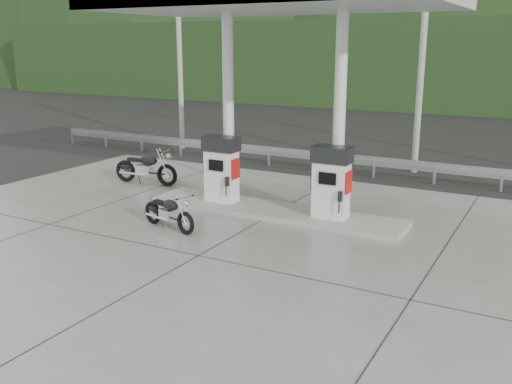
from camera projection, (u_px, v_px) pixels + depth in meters
The scene contains 16 objects.
ground at pixel (223, 243), 12.97m from camera, with size 160.00×160.00×0.00m, color black.
forecourt_apron at pixel (223, 242), 12.97m from camera, with size 18.00×14.00×0.02m, color slate.
pump_island at pixel (273, 211), 15.07m from camera, with size 7.00×1.40×0.15m, color gray.
gas_pump_left at pixel (221, 169), 15.56m from camera, with size 0.95×0.55×1.80m, color white, non-canonical shape.
gas_pump_right at pixel (331, 182), 14.07m from camera, with size 0.95×0.55×1.80m, color white, non-canonical shape.
canopy_column_left at pixel (228, 109), 15.50m from camera, with size 0.30×0.30×5.00m, color white.
canopy_column_right at pixel (339, 116), 14.01m from camera, with size 0.30×0.30×5.00m, color white.
canopy_roof at pixel (275, 2), 13.73m from camera, with size 8.50×5.00×0.40m, color silver.
guardrail at pixel (346, 154), 19.58m from camera, with size 26.00×0.16×1.42m, color gray, non-canonical shape.
road at pixel (376, 157), 22.72m from camera, with size 60.00×7.00×0.01m, color black.
utility_pole_a at pixel (180, 53), 23.74m from camera, with size 0.22×0.22×8.00m, color gray.
utility_pole_b at pixel (422, 55), 19.09m from camera, with size 0.22×0.22×8.00m, color gray.
tree_band at pixel (463, 65), 37.66m from camera, with size 80.00×6.00×6.00m, color black.
forested_hills at pixel (506, 84), 63.87m from camera, with size 100.00×40.00×140.00m, color black, non-canonical shape.
motorcycle_left at pixel (146, 168), 18.21m from camera, with size 2.13×0.67×1.01m, color black, non-canonical shape.
motorcycle_right at pixel (169, 213), 13.78m from camera, with size 1.70×0.54×0.81m, color black, non-canonical shape.
Camera 1 is at (6.54, -10.39, 4.40)m, focal length 40.00 mm.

